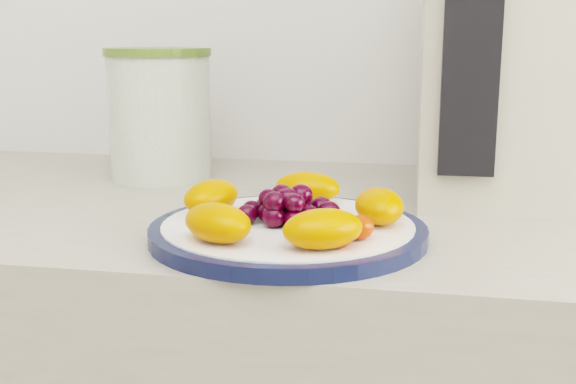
# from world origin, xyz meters

# --- Properties ---
(plate_rim) EXTENTS (0.29, 0.29, 0.01)m
(plate_rim) POSITION_xyz_m (-0.04, 1.03, 0.91)
(plate_rim) COLOR #0B1233
(plate_rim) RESTS_ON counter
(plate_face) EXTENTS (0.26, 0.26, 0.02)m
(plate_face) POSITION_xyz_m (-0.04, 1.03, 0.91)
(plate_face) COLOR white
(plate_face) RESTS_ON counter
(canister) EXTENTS (0.19, 0.19, 0.18)m
(canister) POSITION_xyz_m (-0.29, 1.32, 0.99)
(canister) COLOR #3D5D1A
(canister) RESTS_ON counter
(canister_lid) EXTENTS (0.19, 0.19, 0.01)m
(canister_lid) POSITION_xyz_m (-0.29, 1.32, 1.08)
(canister_lid) COLOR #4E6928
(canister_lid) RESTS_ON canister
(appliance_body) EXTENTS (0.21, 0.29, 0.36)m
(appliance_body) POSITION_xyz_m (0.18, 1.31, 1.08)
(appliance_body) COLOR #B5B19B
(appliance_body) RESTS_ON counter
(appliance_panel) EXTENTS (0.06, 0.02, 0.27)m
(appliance_panel) POSITION_xyz_m (0.14, 1.16, 1.09)
(appliance_panel) COLOR black
(appliance_panel) RESTS_ON appliance_body
(fruit_plate) EXTENTS (0.25, 0.24, 0.04)m
(fruit_plate) POSITION_xyz_m (-0.04, 1.03, 0.93)
(fruit_plate) COLOR #CE5200
(fruit_plate) RESTS_ON plate_face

